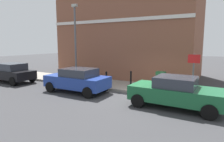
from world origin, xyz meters
TOP-DOWN VIEW (x-y plane):
  - ground at (0.00, 0.00)m, footprint 80.00×80.00m
  - sidewalk at (1.83, 6.00)m, footprint 2.74×30.00m
  - corner_building at (6.50, 3.79)m, footprint 6.71×11.57m
  - car_green at (-0.85, -1.81)m, footprint 2.00×4.17m
  - car_blue at (-0.79, 4.05)m, footprint 1.92×3.95m
  - car_black at (-0.87, 10.49)m, footprint 1.84×3.92m
  - utility_cabinet at (1.61, -0.43)m, footprint 0.46×0.61m
  - bollard_near_cabinet at (1.71, 1.59)m, footprint 0.14×0.14m
  - bollard_far_kerb at (0.71, 2.88)m, footprint 0.14×0.14m
  - street_sign at (0.85, -2.34)m, footprint 0.08×0.60m
  - lamppost at (1.72, 6.23)m, footprint 0.20×0.44m

SIDE VIEW (x-z plane):
  - ground at x=0.00m, z-range 0.00..0.00m
  - sidewalk at x=1.83m, z-range 0.00..0.15m
  - utility_cabinet at x=1.61m, z-range 0.11..1.26m
  - bollard_near_cabinet at x=1.71m, z-range 0.19..1.22m
  - bollard_far_kerb at x=0.71m, z-range 0.19..1.22m
  - car_green at x=-0.85m, z-range 0.02..1.49m
  - car_black at x=-0.87m, z-range 0.03..1.50m
  - car_blue at x=-0.79m, z-range 0.03..1.51m
  - street_sign at x=0.85m, z-range 0.51..2.81m
  - lamppost at x=1.72m, z-range 0.44..6.16m
  - corner_building at x=6.50m, z-range 0.00..7.62m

